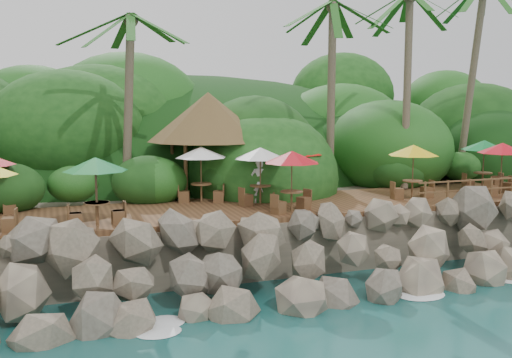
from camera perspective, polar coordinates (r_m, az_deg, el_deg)
name	(u,v)px	position (r m, az deg, el deg)	size (l,w,h in m)	color
ground	(320,310)	(19.07, 6.24, -12.53)	(140.00, 140.00, 0.00)	#19514F
land_base	(197,197)	(33.47, -5.78, -1.79)	(32.00, 25.20, 2.10)	gray
jungle_hill	(170,195)	(40.87, -8.30, -1.58)	(44.80, 28.00, 15.40)	#143811
seawall	(295,259)	(20.44, 3.82, -7.71)	(29.00, 4.00, 2.30)	gray
terrace	(256,208)	(23.83, 0.00, -2.86)	(26.00, 5.00, 0.20)	brown
jungle_foliage	(201,219)	(32.71, -5.33, -3.88)	(44.00, 16.00, 12.00)	#143811
foam_line	(316,306)	(19.31, 5.84, -12.16)	(25.20, 0.80, 0.06)	white
palapa	(208,117)	(26.90, -4.65, 6.04)	(5.61, 5.61, 4.60)	brown
dining_clusters	(257,159)	(23.33, 0.06, 1.98)	(24.00, 5.36, 2.34)	brown
railing	(502,187)	(27.03, 22.70, -0.68)	(8.30, 0.10, 1.00)	brown
waiter	(259,181)	(24.36, 0.29, -0.24)	(0.66, 0.43, 1.81)	silver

